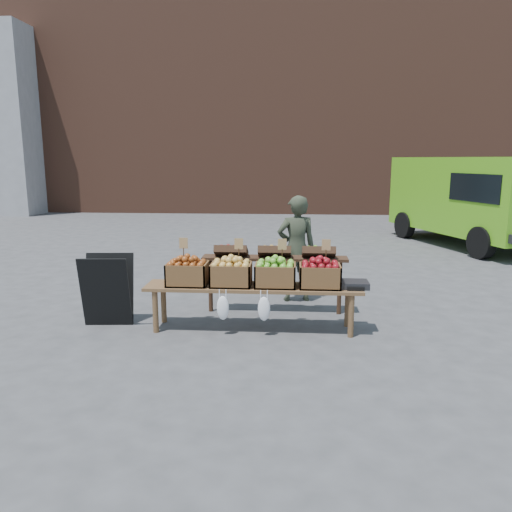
# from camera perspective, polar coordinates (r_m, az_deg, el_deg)

# --- Properties ---
(ground) EXTENTS (80.00, 80.00, 0.00)m
(ground) POSITION_cam_1_polar(r_m,az_deg,el_deg) (6.76, 5.64, -7.34)
(ground) COLOR #454548
(brick_building) EXTENTS (24.00, 4.00, 10.00)m
(brick_building) POSITION_cam_1_polar(r_m,az_deg,el_deg) (21.61, 4.84, 18.66)
(brick_building) COLOR brown
(brick_building) RESTS_ON ground
(delivery_van) EXTENTS (3.69, 5.29, 2.16)m
(delivery_van) POSITION_cam_1_polar(r_m,az_deg,el_deg) (13.44, 23.68, 5.67)
(delivery_van) COLOR #55A619
(delivery_van) RESTS_ON ground
(vendor) EXTENTS (0.65, 0.49, 1.60)m
(vendor) POSITION_cam_1_polar(r_m,az_deg,el_deg) (7.50, 4.63, 0.83)
(vendor) COLOR #2F3627
(vendor) RESTS_ON ground
(chalkboard_sign) EXTENTS (0.64, 0.39, 0.93)m
(chalkboard_sign) POSITION_cam_1_polar(r_m,az_deg,el_deg) (6.71, -16.61, -3.74)
(chalkboard_sign) COLOR black
(chalkboard_sign) RESTS_ON ground
(back_table) EXTENTS (2.10, 0.44, 1.04)m
(back_table) POSITION_cam_1_polar(r_m,az_deg,el_deg) (6.93, 2.13, -2.36)
(back_table) COLOR #332014
(back_table) RESTS_ON ground
(display_bench) EXTENTS (2.70, 0.56, 0.57)m
(display_bench) POSITION_cam_1_polar(r_m,az_deg,el_deg) (6.31, -0.32, -5.91)
(display_bench) COLOR brown
(display_bench) RESTS_ON ground
(crate_golden_apples) EXTENTS (0.50, 0.40, 0.28)m
(crate_golden_apples) POSITION_cam_1_polar(r_m,az_deg,el_deg) (6.32, -7.81, -2.01)
(crate_golden_apples) COLOR #924312
(crate_golden_apples) RESTS_ON display_bench
(crate_russet_pears) EXTENTS (0.50, 0.40, 0.28)m
(crate_russet_pears) POSITION_cam_1_polar(r_m,az_deg,el_deg) (6.23, -2.85, -2.11)
(crate_russet_pears) COLOR gold
(crate_russet_pears) RESTS_ON display_bench
(crate_red_apples) EXTENTS (0.50, 0.40, 0.28)m
(crate_red_apples) POSITION_cam_1_polar(r_m,az_deg,el_deg) (6.19, 2.21, -2.19)
(crate_red_apples) COLOR #3D861E
(crate_red_apples) RESTS_ON display_bench
(crate_green_apples) EXTENTS (0.50, 0.40, 0.28)m
(crate_green_apples) POSITION_cam_1_polar(r_m,az_deg,el_deg) (6.20, 7.31, -2.26)
(crate_green_apples) COLOR maroon
(crate_green_apples) RESTS_ON display_bench
(weighing_scale) EXTENTS (0.34, 0.30, 0.08)m
(weighing_scale) POSITION_cam_1_polar(r_m,az_deg,el_deg) (6.26, 11.18, -3.19)
(weighing_scale) COLOR black
(weighing_scale) RESTS_ON display_bench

